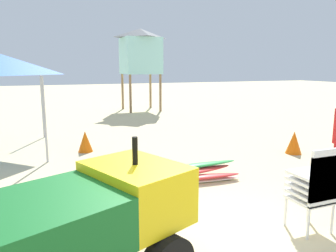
# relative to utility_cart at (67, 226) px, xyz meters

# --- Properties ---
(utility_cart) EXTENTS (2.81, 2.09, 1.50)m
(utility_cart) POSITION_rel_utility_cart_xyz_m (0.00, 0.00, 0.00)
(utility_cart) COLOR #146023
(utility_cart) RESTS_ON ground
(stacked_plastic_chairs) EXTENTS (0.48, 0.48, 1.20)m
(stacked_plastic_chairs) POSITION_rel_utility_cart_xyz_m (3.19, 0.16, -0.09)
(stacked_plastic_chairs) COLOR white
(stacked_plastic_chairs) RESTS_ON ground
(surfboard_pile) EXTENTS (2.48, 0.75, 0.32)m
(surfboard_pile) POSITION_rel_utility_cart_xyz_m (2.36, 2.59, -0.63)
(surfboard_pile) COLOR white
(surfboard_pile) RESTS_ON ground
(lifeguard_tower) EXTENTS (1.98, 1.98, 4.12)m
(lifeguard_tower) POSITION_rel_utility_cart_xyz_m (4.83, 13.34, 2.21)
(lifeguard_tower) COLOR olive
(lifeguard_tower) RESTS_ON ground
(traffic_cone_near) EXTENTS (0.39, 0.39, 0.55)m
(traffic_cone_near) POSITION_rel_utility_cart_xyz_m (0.93, 5.73, -0.51)
(traffic_cone_near) COLOR orange
(traffic_cone_near) RESTS_ON ground
(traffic_cone_far) EXTENTS (0.41, 0.41, 0.59)m
(traffic_cone_far) POSITION_rel_utility_cart_xyz_m (5.93, 3.53, -0.49)
(traffic_cone_far) COLOR orange
(traffic_cone_far) RESTS_ON ground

